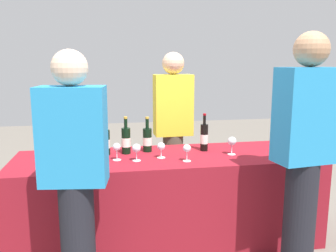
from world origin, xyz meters
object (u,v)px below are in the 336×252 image
at_px(wine_glass_3, 187,149).
at_px(server_pouring, 173,126).
at_px(wine_bottle_1, 126,140).
at_px(wine_bottle_0, 106,142).
at_px(wine_bottle_2, 147,139).
at_px(wine_glass_4, 232,142).
at_px(guest_1, 304,149).
at_px(wine_glass_0, 117,148).
at_px(wine_glass_2, 161,147).
at_px(guest_0, 75,172).
at_px(wine_glass_1, 136,149).
at_px(wine_bottle_3, 204,137).

height_order(wine_glass_3, server_pouring, server_pouring).
bearing_deg(wine_bottle_1, wine_bottle_0, -177.46).
relative_size(wine_bottle_2, wine_glass_4, 2.00).
height_order(wine_glass_4, guest_1, guest_1).
xyz_separation_m(wine_bottle_2, wine_glass_0, (-0.27, -0.23, -0.01)).
height_order(wine_glass_2, server_pouring, server_pouring).
relative_size(wine_glass_3, server_pouring, 0.08).
bearing_deg(guest_0, wine_bottle_2, 64.30).
distance_m(wine_glass_2, server_pouring, 0.71).
distance_m(wine_glass_1, guest_1, 1.22).
xyz_separation_m(wine_bottle_0, wine_glass_4, (1.04, -0.18, -0.00)).
height_order(wine_bottle_2, server_pouring, server_pouring).
xyz_separation_m(wine_glass_3, guest_0, (-0.81, -0.47, 0.01)).
bearing_deg(guest_0, wine_glass_2, 51.27).
height_order(wine_glass_2, wine_glass_3, wine_glass_3).
xyz_separation_m(wine_bottle_3, wine_glass_2, (-0.41, -0.17, -0.03)).
relative_size(wine_bottle_3, wine_glass_1, 2.40).
bearing_deg(wine_glass_4, server_pouring, 119.19).
bearing_deg(wine_bottle_2, wine_glass_1, -112.98).
relative_size(wine_glass_4, guest_1, 0.09).
relative_size(wine_glass_2, guest_1, 0.07).
height_order(wine_bottle_3, wine_glass_0, wine_bottle_3).
bearing_deg(wine_bottle_0, wine_glass_2, -22.34).
bearing_deg(server_pouring, wine_glass_2, 69.90).
bearing_deg(wine_bottle_2, wine_glass_4, -18.36).
height_order(wine_bottle_0, wine_glass_0, wine_bottle_0).
bearing_deg(wine_glass_0, wine_glass_4, 0.31).
bearing_deg(guest_0, wine_bottle_3, 44.18).
bearing_deg(wine_bottle_1, wine_glass_0, -113.61).
bearing_deg(wine_glass_4, wine_glass_1, -176.23).
xyz_separation_m(wine_bottle_2, wine_glass_3, (0.27, -0.36, -0.01)).
distance_m(wine_glass_1, wine_glass_3, 0.39).
relative_size(wine_bottle_1, server_pouring, 0.20).
bearing_deg(wine_glass_3, wine_bottle_2, 126.82).
distance_m(wine_bottle_3, wine_glass_3, 0.37).
xyz_separation_m(wine_bottle_1, wine_bottle_3, (0.68, -0.02, 0.01)).
relative_size(wine_bottle_2, wine_glass_0, 2.19).
bearing_deg(wine_bottle_2, wine_bottle_3, -6.73).
bearing_deg(wine_glass_4, wine_glass_2, -180.00).
distance_m(wine_bottle_0, wine_glass_2, 0.48).
height_order(wine_glass_1, guest_1, guest_1).
distance_m(wine_bottle_0, wine_glass_1, 0.33).
relative_size(wine_bottle_3, wine_glass_3, 2.42).
height_order(wine_glass_0, wine_glass_4, wine_glass_4).
xyz_separation_m(wine_glass_1, guest_1, (1.09, -0.55, 0.09)).
bearing_deg(wine_glass_0, wine_bottle_3, 12.89).
relative_size(wine_glass_2, server_pouring, 0.08).
distance_m(wine_bottle_2, guest_1, 1.28).
relative_size(server_pouring, guest_0, 1.01).
bearing_deg(wine_glass_4, wine_bottle_3, 138.71).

